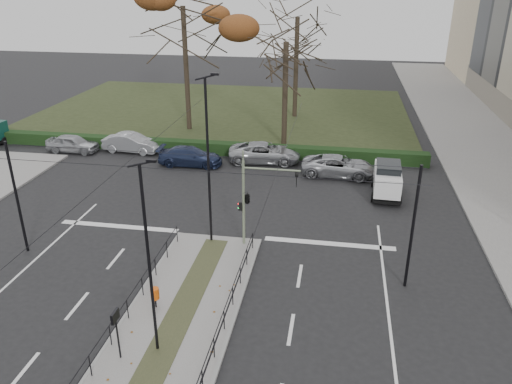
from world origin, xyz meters
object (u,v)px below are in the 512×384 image
streetlamp_median_far (209,161)px  parked_car_first (73,143)px  bare_tree_center (297,25)px  traffic_light (249,197)px  info_panel (116,322)px  litter_bin (155,294)px  streetlamp_median_near (149,260)px  bare_tree_near (286,50)px  parked_car_second (131,143)px  parked_car_third (190,156)px  parked_car_fifth (339,166)px  rust_tree (183,6)px  white_van (387,179)px  parked_car_fourth (265,153)px

streetlamp_median_far → parked_car_first: (-14.87, 12.71, -3.97)m
streetlamp_median_far → bare_tree_center: size_ratio=0.71×
traffic_light → info_panel: size_ratio=2.24×
litter_bin → bare_tree_center: size_ratio=0.07×
bare_tree_center → streetlamp_median_near: bearing=-92.9°
litter_bin → bare_tree_near: (2.79, 23.40, 7.06)m
parked_car_second → parked_car_third: 6.00m
streetlamp_median_far → parked_car_third: size_ratio=1.85×
streetlamp_median_far → bare_tree_near: 17.64m
parked_car_second → parked_car_third: (5.59, -2.18, -0.06)m
streetlamp_median_near → bare_tree_center: 35.65m
parked_car_fifth → info_panel: bearing=161.3°
parked_car_third → rust_tree: 13.97m
white_van → litter_bin: bearing=-126.7°
litter_bin → parked_car_first: size_ratio=0.22×
litter_bin → parked_car_fifth: bearing=66.6°
info_panel → parked_car_third: 20.97m
litter_bin → streetlamp_median_far: 7.33m
streetlamp_median_near → bare_tree_near: bearing=86.0°
bare_tree_center → parked_car_fifth: 18.22m
parked_car_third → white_van: 14.63m
traffic_light → parked_car_second: (-12.20, 13.55, -2.10)m
rust_tree → white_van: bearing=-36.1°
traffic_light → parked_car_first: 21.28m
info_panel → parked_car_fourth: bearing=84.8°
white_van → rust_tree: rust_tree is taller
white_van → bare_tree_center: size_ratio=0.32×
rust_tree → parked_car_fifth: (13.92, -9.45, -10.13)m
rust_tree → parked_car_first: bearing=-133.8°
litter_bin → parked_car_fifth: parked_car_fifth is taller
bare_tree_center → parked_car_fifth: size_ratio=2.42×
parked_car_first → parked_car_third: size_ratio=0.87×
info_panel → parked_car_fourth: info_panel is taller
bare_tree_center → parked_car_third: bearing=-112.8°
litter_bin → parked_car_fourth: parked_car_fourth is taller
streetlamp_median_near → parked_car_fourth: (0.81, 21.60, -3.31)m
parked_car_second → white_van: 20.58m
streetlamp_median_far → white_van: 13.09m
parked_car_fourth → bare_tree_near: size_ratio=0.49×
litter_bin → parked_car_first: 23.47m
traffic_light → bare_tree_center: 27.34m
litter_bin → parked_car_fourth: bearing=84.6°
streetlamp_median_far → streetlamp_median_near: bearing=-89.5°
litter_bin → bare_tree_center: 33.89m
streetlamp_median_far → litter_bin: bearing=-98.4°
rust_tree → parked_car_fifth: bearing=-34.2°
traffic_light → parked_car_second: 18.35m
traffic_light → rust_tree: size_ratio=0.33×
parked_car_first → parked_car_third: 10.40m
parked_car_first → rust_tree: rust_tree is taller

